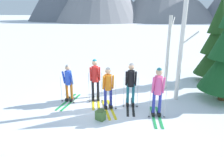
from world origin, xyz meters
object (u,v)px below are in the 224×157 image
object	(u,v)px
birch_tree_slender	(182,37)
pine_tree_near	(215,45)
skier_in_red	(95,78)
skier_in_black	(131,82)
birch_tree_tall	(168,53)
skier_in_blue	(68,82)
backpack_on_snow_front	(100,115)
skier_in_pink	(158,89)
skier_in_orange	(108,86)

from	to	relation	value
birch_tree_slender	pine_tree_near	bearing A→B (deg)	51.69
skier_in_red	skier_in_black	xyz separation A→B (m)	(1.51, -0.25, -0.01)
skier_in_red	birch_tree_slender	distance (m)	3.89
skier_in_red	skier_in_black	size ratio (longest dim) A/B	1.03
skier_in_red	birch_tree_slender	size ratio (longest dim) A/B	0.35
pine_tree_near	birch_tree_tall	size ratio (longest dim) A/B	1.26
skier_in_blue	birch_tree_slender	xyz separation A→B (m)	(4.55, 0.92, 1.82)
birch_tree_slender	backpack_on_snow_front	world-z (taller)	birch_tree_slender
skier_in_pink	pine_tree_near	world-z (taller)	pine_tree_near
skier_in_orange	birch_tree_slender	size ratio (longest dim) A/B	0.32
birch_tree_slender	skier_in_blue	bearing A→B (deg)	-168.55
skier_in_pink	backpack_on_snow_front	world-z (taller)	skier_in_pink
skier_in_pink	birch_tree_slender	size ratio (longest dim) A/B	0.35
skier_in_orange	skier_in_black	size ratio (longest dim) A/B	0.95
pine_tree_near	birch_tree_slender	world-z (taller)	birch_tree_slender
skier_in_black	skier_in_pink	xyz separation A→B (m)	(1.00, -0.70, 0.04)
birch_tree_slender	backpack_on_snow_front	xyz separation A→B (m)	(-2.91, -2.25, -2.51)
pine_tree_near	backpack_on_snow_front	bearing A→B (deg)	-135.43
pine_tree_near	birch_tree_slender	distance (m)	3.61
skier_in_black	pine_tree_near	distance (m)	5.66
pine_tree_near	backpack_on_snow_front	size ratio (longest dim) A/B	11.20
backpack_on_snow_front	pine_tree_near	bearing A→B (deg)	44.57
skier_in_blue	pine_tree_near	bearing A→B (deg)	28.78
skier_in_orange	pine_tree_near	bearing A→B (deg)	39.39
skier_in_pink	skier_in_black	bearing A→B (deg)	144.83
birch_tree_slender	birch_tree_tall	bearing A→B (deg)	105.28
skier_in_orange	birch_tree_slender	distance (m)	3.55
pine_tree_near	skier_in_red	bearing A→B (deg)	-148.43
skier_in_blue	backpack_on_snow_front	distance (m)	2.22
skier_in_black	birch_tree_slender	distance (m)	2.73
skier_in_blue	skier_in_pink	xyz separation A→B (m)	(3.60, -0.72, 0.19)
birch_tree_tall	skier_in_blue	bearing A→B (deg)	-152.23
skier_in_red	skier_in_pink	size ratio (longest dim) A/B	1.00
skier_in_black	skier_in_orange	bearing A→B (deg)	-155.82
pine_tree_near	backpack_on_snow_front	distance (m)	7.41
skier_in_blue	birch_tree_slender	world-z (taller)	birch_tree_slender
skier_in_blue	skier_in_pink	bearing A→B (deg)	-11.33
skier_in_orange	pine_tree_near	xyz separation A→B (m)	(5.00, 4.11, 1.07)
skier_in_pink	birch_tree_slender	bearing A→B (deg)	60.04
birch_tree_tall	backpack_on_snow_front	bearing A→B (deg)	-125.88
skier_in_pink	skier_in_red	bearing A→B (deg)	159.19
skier_in_black	skier_in_pink	world-z (taller)	skier_in_pink
birch_tree_tall	birch_tree_slender	xyz separation A→B (m)	(0.35, -1.29, 0.88)
pine_tree_near	birch_tree_tall	bearing A→B (deg)	-149.60
birch_tree_tall	backpack_on_snow_front	distance (m)	4.66
skier_in_red	pine_tree_near	xyz separation A→B (m)	(5.65, 3.47, 0.99)
skier_in_blue	birch_tree_slender	size ratio (longest dim) A/B	0.33
skier_in_blue	skier_in_pink	world-z (taller)	skier_in_pink
pine_tree_near	skier_in_black	bearing A→B (deg)	-138.09
skier_in_orange	birch_tree_tall	distance (m)	3.68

